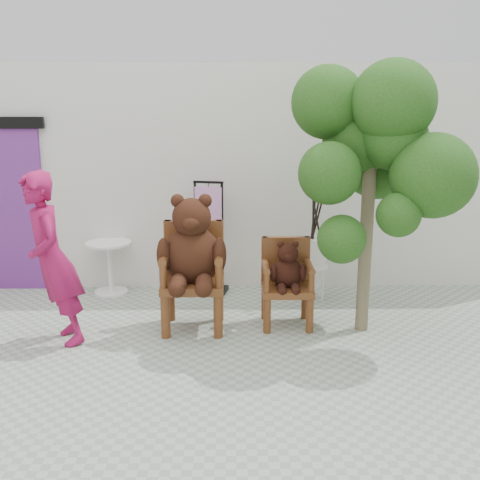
{
  "coord_description": "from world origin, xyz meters",
  "views": [
    {
      "loc": [
        0.13,
        -4.88,
        2.48
      ],
      "look_at": [
        0.22,
        1.43,
        0.95
      ],
      "focal_mm": 42.0,
      "sensor_mm": 36.0,
      "label": 1
    }
  ],
  "objects": [
    {
      "name": "stool_bucket",
      "position": [
        1.2,
        2.07,
        0.64
      ],
      "size": [
        0.32,
        0.32,
        1.45
      ],
      "rotation": [
        0.0,
        0.0,
        0.02
      ],
      "color": "white",
      "rests_on": "ground"
    },
    {
      "name": "tree",
      "position": [
        1.64,
        0.98,
        2.05
      ],
      "size": [
        1.8,
        1.7,
        2.93
      ],
      "rotation": [
        0.0,
        0.0,
        0.41
      ],
      "color": "brown",
      "rests_on": "ground"
    },
    {
      "name": "back_wall",
      "position": [
        0.0,
        3.1,
        1.5
      ],
      "size": [
        9.0,
        1.0,
        3.0
      ],
      "primitive_type": "cube",
      "color": "silver",
      "rests_on": "ground"
    },
    {
      "name": "person",
      "position": [
        -1.73,
        0.72,
        0.92
      ],
      "size": [
        0.7,
        0.8,
        1.83
      ],
      "primitive_type": "imported",
      "rotation": [
        0.0,
        0.0,
        -1.09
      ],
      "color": "#981248",
      "rests_on": "ground"
    },
    {
      "name": "chair_big",
      "position": [
        -0.31,
        1.11,
        0.86
      ],
      "size": [
        0.76,
        0.81,
        1.54
      ],
      "color": "#502911",
      "rests_on": "ground"
    },
    {
      "name": "cafe_table",
      "position": [
        -1.51,
        2.35,
        0.44
      ],
      "size": [
        0.6,
        0.6,
        0.7
      ],
      "rotation": [
        0.0,
        0.0,
        0.04
      ],
      "color": "white",
      "rests_on": "ground"
    },
    {
      "name": "ground_plane",
      "position": [
        0.0,
        0.0,
        0.0
      ],
      "size": [
        60.0,
        60.0,
        0.0
      ],
      "primitive_type": "plane",
      "color": "#9CA291",
      "rests_on": "ground"
    },
    {
      "name": "chair_small",
      "position": [
        0.75,
        1.21,
        0.6
      ],
      "size": [
        0.57,
        0.54,
        1.0
      ],
      "color": "#502911",
      "rests_on": "ground"
    },
    {
      "name": "display_stand",
      "position": [
        -0.18,
        2.35,
        0.58
      ],
      "size": [
        0.51,
        0.44,
        1.51
      ],
      "rotation": [
        0.0,
        0.0,
        -0.21
      ],
      "color": "black",
      "rests_on": "ground"
    }
  ]
}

